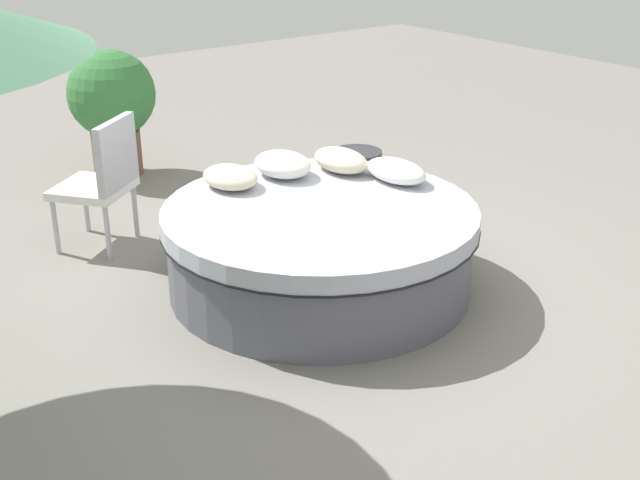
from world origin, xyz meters
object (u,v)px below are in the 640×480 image
throw_pillow_2 (283,164)px  planter (112,102)px  round_bed (320,247)px  throw_pillow_1 (341,160)px  throw_pillow_3 (230,177)px  throw_pillow_0 (396,171)px  patio_chair (104,175)px  side_table (357,175)px

throw_pillow_2 → planter: bearing=-174.5°
round_bed → throw_pillow_1: throw_pillow_1 is taller
throw_pillow_3 → planter: size_ratio=0.39×
throw_pillow_0 → patio_chair: size_ratio=0.53×
throw_pillow_3 → patio_chair: bearing=-144.8°
throw_pillow_2 → planter: 2.39m
throw_pillow_1 → throw_pillow_3: (-0.19, -0.82, -0.01)m
round_bed → throw_pillow_2: 0.78m
throw_pillow_0 → side_table: 1.30m
throw_pillow_0 → throw_pillow_2: (-0.58, -0.57, 0.01)m
throw_pillow_1 → throw_pillow_3: size_ratio=1.07×
planter → side_table: bearing=35.9°
round_bed → throw_pillow_0: throw_pillow_0 is taller
throw_pillow_2 → side_table: (-0.51, 1.12, -0.45)m
patio_chair → throw_pillow_0: bearing=-80.1°
throw_pillow_2 → throw_pillow_3: 0.42m
throw_pillow_0 → throw_pillow_2: 0.81m
round_bed → throw_pillow_0: 0.82m
throw_pillow_3 → throw_pillow_1: bearing=76.8°
round_bed → patio_chair: (-1.51, -0.83, 0.26)m
round_bed → throw_pillow_1: bearing=131.3°
planter → throw_pillow_0: bearing=15.1°
throw_pillow_2 → side_table: throw_pillow_2 is taller
patio_chair → planter: size_ratio=0.85×
throw_pillow_2 → patio_chair: 1.31m
patio_chair → round_bed: bearing=-99.0°
patio_chair → side_table: (0.33, 2.12, -0.35)m
throw_pillow_0 → throw_pillow_3: (-0.60, -0.99, -0.00)m
throw_pillow_1 → throw_pillow_2: throw_pillow_2 is taller
round_bed → throw_pillow_3: bearing=-159.6°
throw_pillow_2 → side_table: bearing=114.7°
side_table → throw_pillow_0: bearing=-26.7°
throw_pillow_0 → planter: planter is taller
throw_pillow_0 → planter: size_ratio=0.45×
throw_pillow_1 → side_table: bearing=133.4°
throw_pillow_3 → planter: (-2.35, 0.19, 0.03)m
throw_pillow_0 → throw_pillow_1: (-0.41, -0.17, 0.01)m
planter → throw_pillow_1: bearing=13.8°
planter → patio_chair: bearing=-26.7°
throw_pillow_1 → planter: planter is taller
throw_pillow_2 → planter: (-2.37, -0.23, 0.01)m
throw_pillow_0 → throw_pillow_2: size_ratio=1.08×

